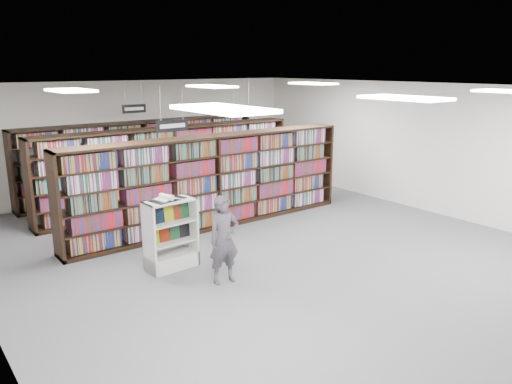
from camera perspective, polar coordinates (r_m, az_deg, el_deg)
floor at (r=10.05m, az=1.40°, el=-6.71°), size 12.00×12.00×0.00m
ceiling at (r=9.39m, az=1.52°, el=11.84°), size 10.00×12.00×0.10m
wall_back at (r=14.70m, az=-13.34°, el=6.06°), size 10.00×0.10×3.20m
wall_right at (r=13.25m, az=18.70°, el=4.84°), size 0.10×12.00×3.20m
bookshelf_row_near at (r=11.31m, az=-4.88°, el=1.19°), size 7.00×0.60×2.10m
bookshelf_row_mid at (r=13.01m, az=-9.60°, el=2.77°), size 7.00×0.60×2.10m
bookshelf_row_far at (r=14.52m, az=-12.73°, el=3.80°), size 7.00×0.60×2.10m
aisle_sign_left at (r=9.47m, az=-9.54°, el=7.60°), size 0.65×0.02×0.80m
aisle_sign_right at (r=12.73m, az=-1.68°, el=9.45°), size 0.65×0.02×0.80m
aisle_sign_center at (r=13.49m, az=-13.77°, el=9.32°), size 0.65×0.02×0.80m
troffer_front_left at (r=5.21m, az=-3.79°, el=9.44°), size 0.60×1.20×0.04m
troffer_front_center at (r=7.30m, az=16.61°, el=10.26°), size 0.60×1.20×0.04m
troffer_front_right at (r=9.87m, az=27.25°, el=10.18°), size 0.60×1.20×0.04m
troffer_back_left at (r=9.77m, az=-20.45°, el=10.82°), size 0.60×1.20×0.04m
troffer_back_center at (r=11.03m, az=-5.11°, el=11.93°), size 0.60×1.20×0.04m
troffer_back_right at (r=12.87m, az=6.54°, el=12.22°), size 0.60×1.20×0.04m
endcap_display at (r=9.24m, az=-9.76°, el=-5.87°), size 0.94×0.51×1.28m
open_book at (r=8.97m, az=-10.10°, el=-0.70°), size 0.67×0.48×0.13m
shopper at (r=8.43m, az=-3.66°, el=-5.47°), size 0.59×0.42×1.51m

